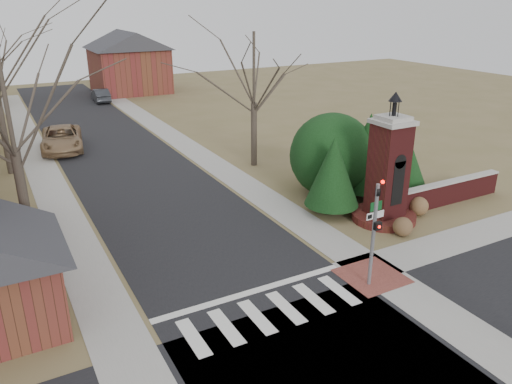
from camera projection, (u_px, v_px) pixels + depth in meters
ground at (283, 324)px, 17.16m from camera, size 120.00×120.00×0.00m
main_street at (120, 157)px, 35.16m from camera, size 8.00×70.00×0.01m
cross_street at (336, 379)px, 14.70m from camera, size 120.00×8.00×0.01m
crosswalk_zone at (272, 312)px, 17.81m from camera, size 8.00×2.20×0.02m
stop_bar at (252, 292)px, 19.03m from camera, size 8.00×0.35×0.02m
sidewalk_right_main at (189, 147)px, 37.47m from camera, size 2.00×60.00×0.02m
sidewalk_left at (41, 169)px, 32.84m from camera, size 2.00×60.00×0.02m
curb_apron at (372, 276)px, 20.11m from camera, size 2.40×2.40×0.02m
traffic_signal_pole at (375, 225)px, 18.61m from camera, size 0.28×0.41×4.50m
sign_post at (375, 220)px, 20.57m from camera, size 0.90×0.07×2.75m
brick_gate_monument at (387, 180)px, 24.47m from camera, size 3.20×3.20×6.47m
brick_garden_wall at (448, 192)px, 27.03m from camera, size 7.50×0.50×1.30m
house_distant_right at (129, 60)px, 58.67m from camera, size 8.80×8.80×7.30m
evergreen_near at (333, 171)px, 25.26m from camera, size 2.80×2.80×4.10m
evergreen_mid at (368, 151)px, 27.61m from camera, size 3.40×3.40×4.70m
evergreen_far at (407, 162)px, 27.94m from camera, size 2.40×2.40×3.30m
evergreen_mass at (332, 152)px, 28.07m from camera, size 4.80×4.80×4.80m
bare_tree_0 at (2, 78)px, 18.61m from camera, size 8.05×8.05×11.15m
bare_tree_3 at (254, 63)px, 31.17m from camera, size 7.00×7.00×9.70m
pickup_truck at (62, 139)px, 36.66m from camera, size 3.69×6.43×1.69m
distant_car at (101, 95)px, 53.87m from camera, size 1.69×4.36×1.42m
dry_shrub_left at (403, 227)px, 23.41m from camera, size 0.92×0.92×0.92m
dry_shrub_right at (419, 206)px, 25.64m from camera, size 0.99×0.99×0.99m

